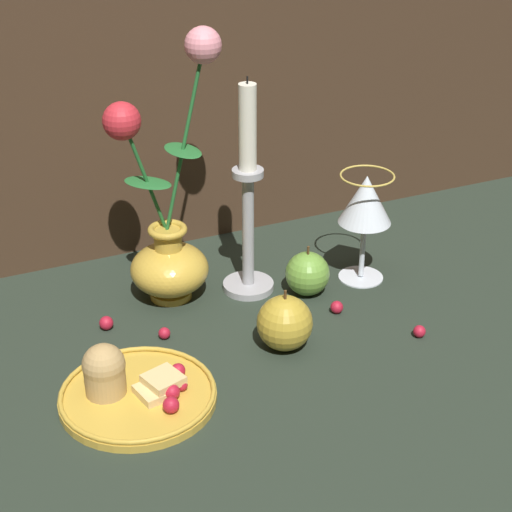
{
  "coord_description": "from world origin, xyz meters",
  "views": [
    {
      "loc": [
        -0.41,
        -0.89,
        0.64
      ],
      "look_at": [
        0.0,
        0.02,
        0.1
      ],
      "focal_mm": 60.0,
      "sensor_mm": 36.0,
      "label": 1
    }
  ],
  "objects": [
    {
      "name": "ground_plane",
      "position": [
        0.0,
        0.0,
        0.0
      ],
      "size": [
        2.4,
        2.4,
        0.0
      ],
      "primitive_type": "plane",
      "color": "#232D23",
      "rests_on": "ground"
    },
    {
      "name": "vase",
      "position": [
        -0.08,
        0.13,
        0.1
      ],
      "size": [
        0.16,
        0.11,
        0.38
      ],
      "color": "gold",
      "rests_on": "ground_plane"
    },
    {
      "name": "plate_with_pastries",
      "position": [
        -0.21,
        -0.08,
        0.02
      ],
      "size": [
        0.19,
        0.19,
        0.08
      ],
      "color": "gold",
      "rests_on": "ground_plane"
    },
    {
      "name": "wine_glass",
      "position": [
        0.19,
        0.06,
        0.12
      ],
      "size": [
        0.08,
        0.08,
        0.17
      ],
      "color": "silver",
      "rests_on": "ground_plane"
    },
    {
      "name": "candlestick",
      "position": [
        0.03,
        0.1,
        0.13
      ],
      "size": [
        0.07,
        0.07,
        0.32
      ],
      "color": "#A3A3A8",
      "rests_on": "ground_plane"
    },
    {
      "name": "apple_beside_vase",
      "position": [
        0.01,
        -0.06,
        0.04
      ],
      "size": [
        0.07,
        0.07,
        0.09
      ],
      "color": "#B2932D",
      "rests_on": "ground_plane"
    },
    {
      "name": "apple_near_glass",
      "position": [
        0.1,
        0.05,
        0.03
      ],
      "size": [
        0.06,
        0.06,
        0.08
      ],
      "color": "#669938",
      "rests_on": "ground_plane"
    },
    {
      "name": "berry_near_plate",
      "position": [
        0.11,
        -0.01,
        0.01
      ],
      "size": [
        0.02,
        0.02,
        0.02
      ],
      "primitive_type": "sphere",
      "color": "#AD192D",
      "rests_on": "ground_plane"
    },
    {
      "name": "berry_front_center",
      "position": [
        0.18,
        -0.11,
        0.01
      ],
      "size": [
        0.02,
        0.02,
        0.02
      ],
      "primitive_type": "sphere",
      "color": "#AD192D",
      "rests_on": "ground_plane"
    },
    {
      "name": "berry_by_glass_stem",
      "position": [
        -0.19,
        0.08,
        0.01
      ],
      "size": [
        0.02,
        0.02,
        0.02
      ],
      "primitive_type": "sphere",
      "color": "#AD192D",
      "rests_on": "ground_plane"
    },
    {
      "name": "berry_under_candlestick",
      "position": [
        -0.13,
        0.03,
        0.01
      ],
      "size": [
        0.02,
        0.02,
        0.02
      ],
      "primitive_type": "sphere",
      "color": "#AD192D",
      "rests_on": "ground_plane"
    }
  ]
}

